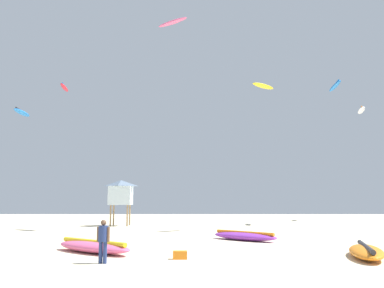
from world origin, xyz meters
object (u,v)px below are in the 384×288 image
at_px(lifeguard_tower, 123,192).
at_px(kite_aloft_1, 337,86).
at_px(kite_grounded_far, 246,236).
at_px(kite_aloft_0, 265,86).
at_px(person_foreground, 105,238).
at_px(cooler_box, 182,255).
at_px(kite_aloft_5, 174,22).
at_px(kite_grounded_near, 95,246).
at_px(kite_aloft_7, 364,110).
at_px(kite_aloft_2, 67,88).
at_px(kite_grounded_mid, 368,252).
at_px(kite_aloft_4, 24,113).

bearing_deg(lifeguard_tower, kite_aloft_1, 6.35).
distance_m(kite_grounded_far, kite_aloft_1, 24.07).
bearing_deg(kite_grounded_far, lifeguard_tower, 124.28).
relative_size(kite_grounded_far, kite_aloft_0, 1.74).
bearing_deg(kite_aloft_0, person_foreground, -118.23).
distance_m(cooler_box, kite_aloft_0, 20.05).
bearing_deg(kite_grounded_far, kite_aloft_5, 117.95).
bearing_deg(kite_grounded_near, kite_aloft_7, 50.86).
bearing_deg(person_foreground, kite_aloft_2, -142.88).
bearing_deg(kite_aloft_1, kite_grounded_near, -130.27).
bearing_deg(lifeguard_tower, kite_aloft_7, 21.19).
distance_m(kite_grounded_mid, cooler_box, 7.54).
relative_size(kite_grounded_mid, kite_grounded_far, 1.15).
xyz_separation_m(lifeguard_tower, kite_aloft_1, (20.95, 2.33, 10.67)).
bearing_deg(person_foreground, kite_grounded_far, 161.55).
bearing_deg(kite_grounded_mid, kite_aloft_0, 95.31).
height_order(lifeguard_tower, kite_aloft_2, kite_aloft_2).
bearing_deg(kite_aloft_7, kite_aloft_2, -167.48).
bearing_deg(person_foreground, kite_aloft_4, -136.65).
distance_m(cooler_box, kite_aloft_5, 23.83).
relative_size(person_foreground, kite_aloft_5, 0.54).
height_order(kite_grounded_mid, kite_aloft_4, kite_aloft_4).
bearing_deg(lifeguard_tower, kite_aloft_5, -46.91).
height_order(kite_aloft_1, kite_aloft_5, kite_aloft_5).
xyz_separation_m(kite_aloft_0, kite_aloft_7, (14.55, 16.79, 1.64)).
xyz_separation_m(cooler_box, kite_aloft_1, (14.88, 24.25, 13.56)).
distance_m(kite_grounded_mid, kite_aloft_0, 18.80).
distance_m(kite_grounded_mid, kite_aloft_1, 28.39).
relative_size(kite_grounded_near, kite_aloft_7, 1.29).
height_order(person_foreground, cooler_box, person_foreground).
bearing_deg(kite_aloft_4, kite_aloft_5, -41.43).
bearing_deg(kite_grounded_mid, cooler_box, -177.25).
bearing_deg(kite_grounded_near, kite_grounded_far, 37.98).
xyz_separation_m(lifeguard_tower, kite_aloft_5, (4.90, -5.24, 14.09)).
height_order(kite_aloft_5, kite_aloft_7, kite_aloft_5).
distance_m(person_foreground, lifeguard_tower, 23.42).
xyz_separation_m(person_foreground, lifeguard_tower, (-3.24, 23.09, 2.12)).
xyz_separation_m(kite_aloft_1, kite_aloft_5, (-16.05, -7.57, 3.42)).
relative_size(person_foreground, kite_grounded_near, 0.36).
height_order(kite_aloft_2, kite_aloft_7, kite_aloft_2).
bearing_deg(kite_aloft_1, kite_aloft_7, 54.17).
height_order(kite_aloft_4, kite_aloft_7, kite_aloft_7).
height_order(kite_grounded_mid, kite_aloft_7, kite_aloft_7).
xyz_separation_m(kite_grounded_far, kite_aloft_5, (-4.68, 8.82, 16.88)).
bearing_deg(kite_aloft_7, kite_aloft_4, 178.16).
bearing_deg(kite_aloft_4, kite_aloft_7, -1.84).
bearing_deg(kite_aloft_5, person_foreground, -95.31).
distance_m(lifeguard_tower, kite_aloft_7, 30.35).
xyz_separation_m(person_foreground, kite_grounded_far, (6.34, 9.03, -0.67)).
bearing_deg(kite_aloft_2, kite_grounded_near, -69.28).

